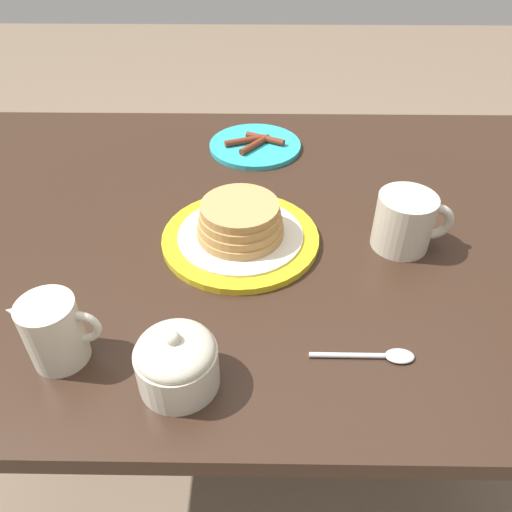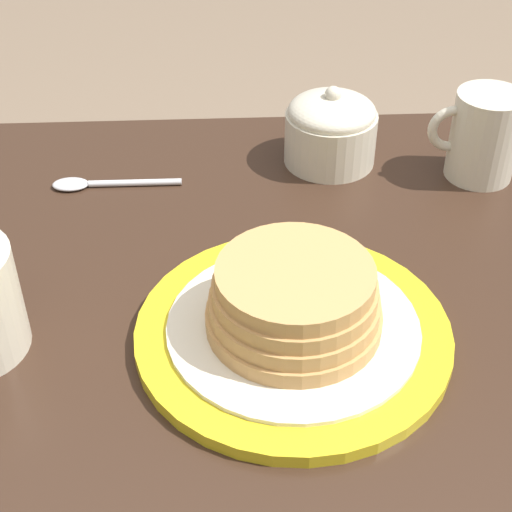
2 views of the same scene
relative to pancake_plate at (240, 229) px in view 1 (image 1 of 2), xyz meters
name	(u,v)px [view 1 (image 1 of 2)]	position (x,y,z in m)	size (l,w,h in m)	color
ground_plane	(249,445)	(0.01, 0.06, -0.79)	(8.00, 8.00, 0.00)	#7A6651
dining_table	(246,274)	(0.01, 0.06, -0.15)	(1.32, 0.89, 0.76)	#332116
pancake_plate	(240,229)	(0.00, 0.00, 0.00)	(0.26, 0.26, 0.07)	gold
side_plate_bacon	(255,145)	(0.02, 0.33, -0.02)	(0.20, 0.20, 0.02)	#2DADBC
coffee_mug	(406,221)	(0.27, 0.00, 0.02)	(0.13, 0.09, 0.09)	beige
creamer_pitcher	(53,330)	(-0.22, -0.24, 0.02)	(0.11, 0.07, 0.10)	beige
sugar_bowl	(177,361)	(-0.06, -0.28, 0.01)	(0.10, 0.10, 0.09)	beige
spoon	(380,356)	(0.19, -0.24, -0.02)	(0.14, 0.02, 0.01)	silver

